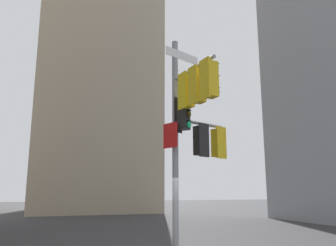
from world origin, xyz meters
TOP-DOWN VIEW (x-y plane):
  - building_mid_block at (0.40, 26.49)m, footprint 12.00×12.00m
  - signal_pole_assembly at (0.46, -0.40)m, footprint 2.73×3.34m

SIDE VIEW (x-z plane):
  - signal_pole_assembly at x=0.46m, z-range 0.76..7.83m
  - building_mid_block at x=0.40m, z-range 0.00..35.50m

